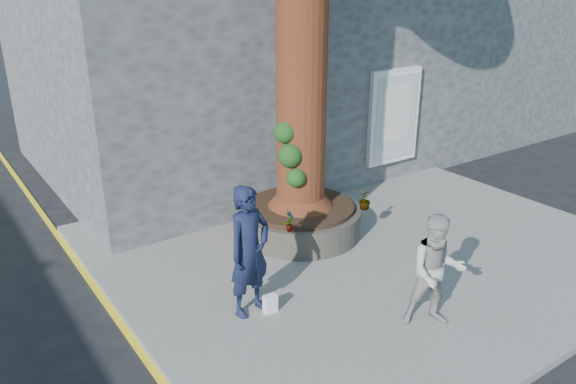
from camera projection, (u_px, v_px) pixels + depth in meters
ground at (333, 297)px, 8.96m from camera, size 120.00×120.00×0.00m
pavement at (362, 246)px, 10.50m from camera, size 9.00×8.00×0.12m
yellow_line at (125, 331)px, 8.10m from camera, size 0.10×30.00×0.01m
stone_shop at (237, 41)px, 14.62m from camera, size 10.30×8.30×6.30m
neighbour_shop at (443, 30)px, 18.94m from camera, size 6.00×8.00×6.00m
planter at (300, 219)px, 10.76m from camera, size 2.30×2.30×0.60m
man at (249, 251)px, 8.03m from camera, size 0.81×0.61×1.98m
woman at (436, 271)px, 7.80m from camera, size 1.03×0.98×1.68m
shopping_bag at (270, 304)px, 8.31m from camera, size 0.20×0.12×0.28m
plant_a at (289, 221)px, 9.47m from camera, size 0.26×0.25×0.41m
plant_b at (286, 180)px, 11.36m from camera, size 0.26×0.26×0.36m
plant_c at (365, 200)px, 10.38m from camera, size 0.22×0.22×0.38m
plant_d at (310, 177)px, 11.70m from camera, size 0.31×0.31×0.26m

